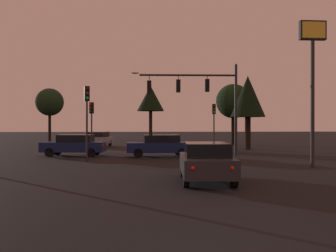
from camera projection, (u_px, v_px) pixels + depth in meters
ground_plane at (160, 150)px, 30.32m from camera, size 168.00×168.00×0.00m
traffic_signal_mast_arm at (201, 93)px, 24.27m from camera, size 7.49×0.55×6.52m
traffic_light_corner_left at (87, 108)px, 20.72m from camera, size 0.36×0.39×4.55m
traffic_light_corner_right at (214, 117)px, 30.64m from camera, size 0.32×0.36×4.09m
traffic_light_median at (91, 117)px, 27.75m from camera, size 0.37×0.39×4.04m
car_nearside_lane at (206, 161)px, 13.39m from camera, size 2.15×4.14×1.52m
car_crossing_left at (74, 145)px, 24.45m from camera, size 4.54×2.15×1.52m
car_crossing_right at (160, 145)px, 23.94m from camera, size 4.65×1.92×1.52m
car_far_lane at (98, 139)px, 34.95m from camera, size 2.70×4.49×1.52m
store_sign_illuminated at (313, 61)px, 17.93m from camera, size 1.40×0.28×7.64m
tree_behind_sign at (248, 97)px, 30.97m from camera, size 3.09×3.09×6.65m
tree_left_far at (233, 101)px, 38.63m from camera, size 3.85×3.85×6.82m
tree_center_horizon at (50, 102)px, 43.81m from camera, size 3.50×3.50×6.89m
tree_right_cluster at (151, 99)px, 46.97m from camera, size 3.69×3.69×7.59m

